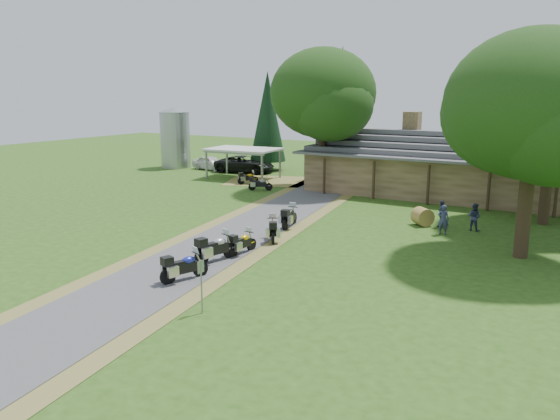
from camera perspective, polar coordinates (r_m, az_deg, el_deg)
The scene contains 24 objects.
ground at distance 25.23m, azimuth -10.70°, elevation -5.88°, with size 120.00×120.00×0.00m, color #294B15.
driveway at distance 28.51m, azimuth -6.23°, elevation -3.61°, with size 46.00×46.00×0.00m, color #444446.
lodge at distance 43.49m, azimuth 16.86°, elevation 4.74°, with size 21.40×9.40×4.90m, color brown, non-canonical shape.
silo at distance 57.86m, azimuth -10.90°, elevation 7.44°, with size 3.04×3.04×6.17m, color gray.
carport at distance 49.81m, azimuth -3.84°, elevation 4.89°, with size 6.30×4.20×2.73m, color silver, non-canonical shape.
car_white_sedan at distance 55.59m, azimuth -7.26°, elevation 5.09°, with size 5.29×2.23×1.76m, color silver.
car_dark_suv at distance 53.48m, azimuth -3.72°, elevation 5.24°, with size 6.33×2.69×2.43m, color black.
motorcycle_row_a at distance 23.24m, azimuth -9.99°, elevation -5.71°, with size 1.96×0.64×1.34m, color navy, non-canonical shape.
motorcycle_row_b at distance 25.52m, azimuth -6.71°, elevation -3.83°, with size 2.12×0.69×1.45m, color #A5A8AC, non-canonical shape.
motorcycle_row_c at distance 26.67m, azimuth -3.96°, elevation -3.32°, with size 1.78×0.58×1.22m, color #D4B109, non-canonical shape.
motorcycle_row_d at distance 28.99m, azimuth -0.77°, elevation -1.90°, with size 1.94×0.63×1.33m, color red, non-canonical shape.
motorcycle_row_e at distance 31.80m, azimuth 1.01°, elevation -0.61°, with size 1.96×0.64×1.34m, color black, non-canonical shape.
motorcycle_carport_a at distance 46.83m, azimuth -3.37°, elevation 3.44°, with size 1.67×0.55×1.14m, color #EDA80E, non-canonical shape.
motorcycle_carport_b at distance 43.65m, azimuth -2.06°, elevation 2.81°, with size 1.70×0.55×1.16m, color slate, non-canonical shape.
person_a at distance 31.44m, azimuth 16.71°, elevation -0.71°, with size 0.56×0.40×1.97m, color #303757.
person_b at distance 32.86m, azimuth 19.64°, elevation -0.45°, with size 0.53×0.38×1.86m, color #303757.
person_c at distance 33.09m, azimuth 16.55°, elevation -0.14°, with size 0.53×0.38×1.88m, color #303757.
hay_bale at distance 33.31m, azimuth 14.67°, elevation -0.67°, with size 1.06×1.06×0.97m, color olive.
sign_post at distance 19.73m, azimuth -8.21°, elevation -7.96°, with size 0.36×0.06×1.99m, color gray, non-canonical shape.
oak_lodge_left at distance 43.47m, azimuth 4.49°, elevation 10.14°, with size 8.23×8.23×12.33m, color #1A3710, non-canonical shape.
oak_lodge_right at distance 35.44m, azimuth 26.63°, elevation 7.96°, with size 8.28×8.28×11.78m, color #1A3710, non-canonical shape.
oak_driveway at distance 27.68m, azimuth 24.82°, elevation 7.08°, with size 8.10×8.10×11.60m, color #1A3710, non-canonical shape.
cedar_near at distance 50.29m, azimuth 6.43°, elevation 10.05°, with size 3.46×3.46×11.71m, color black.
cedar_far at distance 54.66m, azimuth -1.30°, elevation 9.25°, with size 3.58×3.58×9.71m, color black.
Camera 1 is at (15.84, -18.03, 7.79)m, focal length 35.00 mm.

